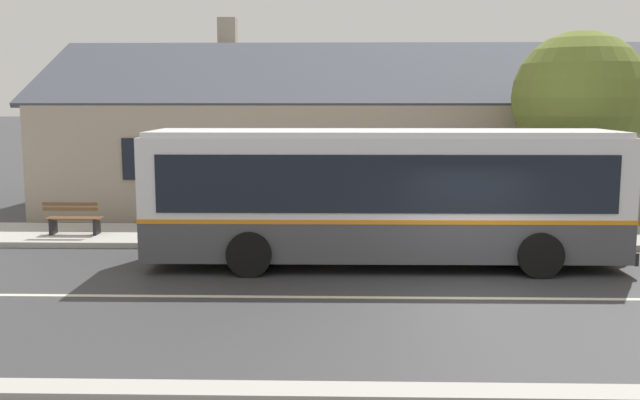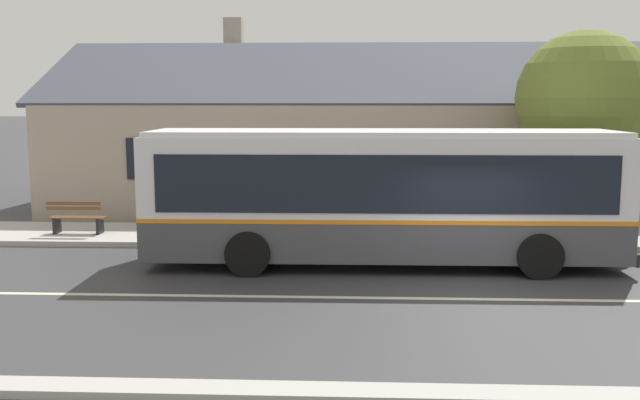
% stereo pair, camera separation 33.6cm
% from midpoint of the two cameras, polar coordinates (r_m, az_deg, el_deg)
% --- Properties ---
extents(ground_plane, '(300.00, 300.00, 0.00)m').
position_cam_midpoint_polar(ground_plane, '(14.38, 12.21, -7.70)').
color(ground_plane, '#38383A').
extents(sidewalk_far, '(60.00, 3.00, 0.15)m').
position_cam_midpoint_polar(sidewalk_far, '(20.13, 9.06, -2.89)').
color(sidewalk_far, '#ADAAA3').
rests_on(sidewalk_far, ground).
extents(curb_near, '(60.00, 0.50, 0.12)m').
position_cam_midpoint_polar(curb_near, '(9.99, 17.43, -14.68)').
color(curb_near, '#ADAAA3').
rests_on(curb_near, ground).
extents(lane_divider_stripe, '(60.00, 0.16, 0.01)m').
position_cam_midpoint_polar(lane_divider_stripe, '(14.38, 12.21, -7.69)').
color(lane_divider_stripe, beige).
rests_on(lane_divider_stripe, ground).
extents(community_building, '(25.30, 10.59, 7.01)m').
position_cam_midpoint_polar(community_building, '(27.43, 6.25, 4.06)').
color(community_building, tan).
rests_on(community_building, ground).
extents(transit_bus, '(10.97, 2.85, 3.16)m').
position_cam_midpoint_polar(transit_bus, '(16.66, 4.48, 0.56)').
color(transit_bus, '#47474C').
rests_on(transit_bus, ground).
extents(bench_by_building, '(1.53, 0.51, 0.94)m').
position_cam_midpoint_polar(bench_by_building, '(20.87, -19.52, -1.52)').
color(bench_by_building, brown).
rests_on(bench_by_building, sidewalk_far).
extents(street_tree_primary, '(3.77, 3.77, 5.79)m').
position_cam_midpoint_polar(street_tree_primary, '(21.54, 19.63, 7.66)').
color(street_tree_primary, '#4C3828').
rests_on(street_tree_primary, ground).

